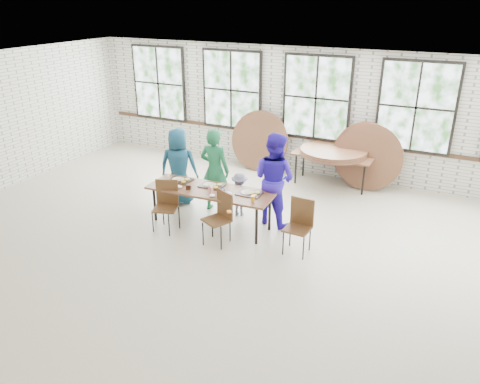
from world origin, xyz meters
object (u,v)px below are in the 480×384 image
(dining_table, at_px, (211,192))
(storage_table, at_px, (333,157))
(chair_near_right, at_px, (221,213))
(chair_near_left, at_px, (166,201))

(dining_table, relative_size, storage_table, 1.33)
(storage_table, bearing_deg, chair_near_right, -104.37)
(chair_near_left, relative_size, chair_near_right, 1.00)
(storage_table, bearing_deg, dining_table, -114.58)
(chair_near_left, distance_m, storage_table, 4.11)
(dining_table, xyz_separation_m, chair_near_left, (-0.68, -0.47, -0.13))
(dining_table, height_order, storage_table, same)
(storage_table, bearing_deg, chair_near_left, -120.13)
(chair_near_right, bearing_deg, dining_table, 158.98)
(dining_table, distance_m, storage_table, 3.36)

